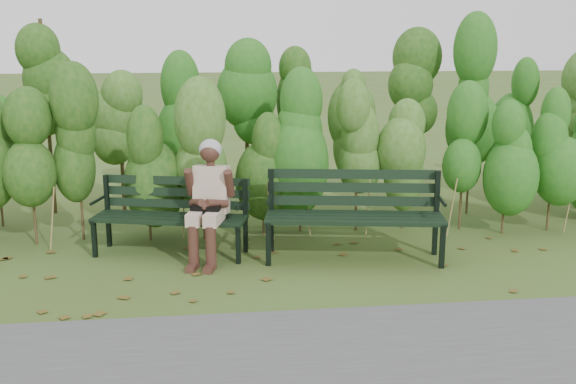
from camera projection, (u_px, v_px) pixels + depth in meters
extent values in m
plane|color=#47551F|center=(292.00, 274.00, 6.64)|extent=(80.00, 80.00, 0.00)
cube|color=#474749|center=(334.00, 384.00, 4.52)|extent=(60.00, 2.50, 0.01)
cylinder|color=#47381E|center=(32.00, 210.00, 7.49)|extent=(0.03, 0.03, 0.80)
ellipsoid|color=#24671E|center=(27.00, 154.00, 7.34)|extent=(0.64, 0.64, 1.44)
cylinder|color=#47381E|center=(89.00, 209.00, 7.56)|extent=(0.03, 0.03, 0.80)
ellipsoid|color=#24671E|center=(85.00, 153.00, 7.42)|extent=(0.64, 0.64, 1.44)
cylinder|color=#47381E|center=(144.00, 207.00, 7.63)|extent=(0.03, 0.03, 0.80)
ellipsoid|color=#24671E|center=(141.00, 151.00, 7.49)|extent=(0.64, 0.64, 1.44)
cylinder|color=#47381E|center=(198.00, 206.00, 7.70)|extent=(0.03, 0.03, 0.80)
ellipsoid|color=#24671E|center=(197.00, 150.00, 7.56)|extent=(0.64, 0.64, 1.44)
cylinder|color=#47381E|center=(252.00, 204.00, 7.78)|extent=(0.03, 0.03, 0.80)
ellipsoid|color=#24671E|center=(251.00, 149.00, 7.63)|extent=(0.64, 0.64, 1.44)
cylinder|color=#47381E|center=(304.00, 202.00, 7.85)|extent=(0.03, 0.03, 0.80)
ellipsoid|color=#24671E|center=(304.00, 148.00, 7.71)|extent=(0.64, 0.64, 1.44)
cylinder|color=#47381E|center=(355.00, 201.00, 7.92)|extent=(0.03, 0.03, 0.80)
ellipsoid|color=#24671E|center=(357.00, 147.00, 7.78)|extent=(0.64, 0.64, 1.44)
cylinder|color=#47381E|center=(406.00, 199.00, 7.99)|extent=(0.03, 0.03, 0.80)
ellipsoid|color=#24671E|center=(408.00, 146.00, 7.85)|extent=(0.64, 0.64, 1.44)
cylinder|color=#47381E|center=(455.00, 198.00, 8.07)|extent=(0.03, 0.03, 0.80)
ellipsoid|color=#24671E|center=(458.00, 145.00, 7.92)|extent=(0.64, 0.64, 1.44)
cylinder|color=#47381E|center=(504.00, 197.00, 8.14)|extent=(0.03, 0.03, 0.80)
ellipsoid|color=#24671E|center=(508.00, 144.00, 8.00)|extent=(0.64, 0.64, 1.44)
cylinder|color=#47381E|center=(552.00, 195.00, 8.21)|extent=(0.03, 0.03, 0.80)
ellipsoid|color=#24671E|center=(557.00, 143.00, 8.07)|extent=(0.64, 0.64, 1.44)
cylinder|color=#47381E|center=(56.00, 179.00, 8.43)|extent=(0.04, 0.04, 1.10)
ellipsoid|color=#1B4B14|center=(51.00, 109.00, 8.23)|extent=(0.70, 0.70, 1.98)
cylinder|color=#47381E|center=(119.00, 177.00, 8.52)|extent=(0.04, 0.04, 1.10)
ellipsoid|color=#1B4B14|center=(115.00, 108.00, 8.32)|extent=(0.70, 0.70, 1.98)
cylinder|color=#47381E|center=(180.00, 176.00, 8.61)|extent=(0.04, 0.04, 1.10)
ellipsoid|color=#1B4B14|center=(178.00, 107.00, 8.41)|extent=(0.70, 0.70, 1.98)
cylinder|color=#47381E|center=(240.00, 174.00, 8.70)|extent=(0.04, 0.04, 1.10)
ellipsoid|color=#1B4B14|center=(239.00, 106.00, 8.50)|extent=(0.70, 0.70, 1.98)
cylinder|color=#47381E|center=(299.00, 173.00, 8.79)|extent=(0.04, 0.04, 1.10)
ellipsoid|color=#1B4B14|center=(299.00, 106.00, 8.60)|extent=(0.70, 0.70, 1.98)
cylinder|color=#47381E|center=(357.00, 172.00, 8.88)|extent=(0.04, 0.04, 1.10)
ellipsoid|color=#1B4B14|center=(358.00, 105.00, 8.69)|extent=(0.70, 0.70, 1.98)
cylinder|color=#47381E|center=(413.00, 170.00, 8.97)|extent=(0.04, 0.04, 1.10)
ellipsoid|color=#1B4B14|center=(416.00, 104.00, 8.78)|extent=(0.70, 0.70, 1.98)
cylinder|color=#47381E|center=(468.00, 169.00, 9.07)|extent=(0.04, 0.04, 1.10)
ellipsoid|color=#1B4B14|center=(472.00, 103.00, 8.87)|extent=(0.70, 0.70, 1.98)
cylinder|color=#47381E|center=(522.00, 168.00, 9.16)|extent=(0.04, 0.04, 1.10)
ellipsoid|color=#1B4B14|center=(528.00, 103.00, 8.96)|extent=(0.70, 0.70, 1.98)
cylinder|color=#47381E|center=(575.00, 166.00, 9.25)|extent=(0.04, 0.04, 1.10)
cube|color=brown|center=(239.00, 272.00, 6.69)|extent=(0.11, 0.11, 0.01)
cube|color=brown|center=(544.00, 260.00, 7.06)|extent=(0.11, 0.11, 0.01)
cube|color=brown|center=(257.00, 325.00, 5.44)|extent=(0.11, 0.10, 0.01)
cube|color=brown|center=(555.00, 277.00, 6.54)|extent=(0.11, 0.11, 0.01)
cube|color=brown|center=(75.00, 282.00, 6.41)|extent=(0.09, 0.11, 0.01)
cube|color=brown|center=(439.00, 306.00, 5.85)|extent=(0.11, 0.10, 0.01)
cube|color=brown|center=(250.00, 302.00, 5.93)|extent=(0.10, 0.08, 0.01)
cube|color=brown|center=(19.00, 290.00, 6.21)|extent=(0.11, 0.10, 0.01)
cube|color=brown|center=(337.00, 282.00, 6.42)|extent=(0.11, 0.11, 0.01)
cube|color=brown|center=(22.00, 320.00, 5.55)|extent=(0.08, 0.10, 0.01)
cube|color=brown|center=(550.00, 283.00, 6.39)|extent=(0.08, 0.10, 0.01)
cube|color=brown|center=(398.00, 269.00, 6.78)|extent=(0.10, 0.11, 0.01)
cube|color=brown|center=(292.00, 251.00, 7.33)|extent=(0.11, 0.11, 0.01)
cube|color=brown|center=(338.00, 314.00, 5.67)|extent=(0.11, 0.11, 0.01)
cube|color=brown|center=(556.00, 269.00, 6.77)|extent=(0.11, 0.11, 0.01)
cube|color=brown|center=(146.00, 297.00, 6.03)|extent=(0.11, 0.10, 0.01)
cube|color=brown|center=(326.00, 254.00, 7.24)|extent=(0.10, 0.11, 0.01)
cube|color=brown|center=(149.00, 292.00, 6.16)|extent=(0.09, 0.07, 0.01)
cube|color=brown|center=(538.00, 250.00, 7.37)|extent=(0.10, 0.11, 0.01)
cube|color=brown|center=(333.00, 277.00, 6.55)|extent=(0.11, 0.10, 0.01)
cube|color=brown|center=(322.00, 280.00, 6.46)|extent=(0.11, 0.11, 0.01)
cube|color=brown|center=(21.00, 319.00, 5.58)|extent=(0.11, 0.11, 0.01)
cube|color=brown|center=(467.00, 277.00, 6.56)|extent=(0.11, 0.11, 0.01)
cube|color=brown|center=(6.00, 264.00, 6.94)|extent=(0.11, 0.11, 0.01)
cube|color=brown|center=(448.00, 282.00, 6.42)|extent=(0.11, 0.11, 0.01)
cube|color=brown|center=(24.00, 304.00, 5.88)|extent=(0.11, 0.11, 0.01)
cube|color=brown|center=(76.00, 283.00, 6.39)|extent=(0.11, 0.11, 0.01)
cube|color=brown|center=(503.00, 279.00, 6.50)|extent=(0.11, 0.11, 0.01)
cube|color=brown|center=(537.00, 284.00, 6.35)|extent=(0.10, 0.11, 0.01)
cube|color=brown|center=(294.00, 323.00, 5.49)|extent=(0.11, 0.11, 0.01)
cube|color=brown|center=(548.00, 251.00, 7.34)|extent=(0.11, 0.11, 0.01)
cube|color=brown|center=(21.00, 298.00, 6.01)|extent=(0.09, 0.11, 0.01)
cube|color=brown|center=(8.00, 256.00, 7.18)|extent=(0.10, 0.09, 0.01)
cube|color=brown|center=(339.00, 271.00, 6.71)|extent=(0.09, 0.10, 0.01)
cube|color=brown|center=(39.00, 264.00, 6.93)|extent=(0.11, 0.11, 0.01)
cube|color=black|center=(165.00, 223.00, 6.97)|extent=(1.60, 0.51, 0.04)
cube|color=black|center=(168.00, 220.00, 7.08)|extent=(1.60, 0.51, 0.04)
cube|color=black|center=(171.00, 217.00, 7.19)|extent=(1.60, 0.51, 0.04)
cube|color=black|center=(174.00, 214.00, 7.30)|extent=(1.60, 0.51, 0.04)
cube|color=black|center=(176.00, 204.00, 7.36)|extent=(1.58, 0.46, 0.10)
cube|color=black|center=(176.00, 192.00, 7.34)|extent=(1.58, 0.46, 0.10)
cube|color=black|center=(176.00, 181.00, 7.33)|extent=(1.58, 0.46, 0.10)
cube|color=black|center=(94.00, 239.00, 7.11)|extent=(0.06, 0.06, 0.41)
cube|color=black|center=(108.00, 211.00, 7.44)|extent=(0.06, 0.06, 0.81)
cube|color=black|center=(100.00, 217.00, 7.24)|extent=(0.16, 0.45, 0.04)
cylinder|color=black|center=(97.00, 200.00, 7.15)|extent=(0.12, 0.34, 0.03)
cube|color=black|center=(238.00, 245.00, 6.90)|extent=(0.06, 0.06, 0.41)
cube|color=black|center=(245.00, 216.00, 7.23)|extent=(0.06, 0.06, 0.81)
cube|color=black|center=(241.00, 223.00, 7.04)|extent=(0.16, 0.45, 0.04)
cylinder|color=black|center=(240.00, 205.00, 6.95)|extent=(0.12, 0.34, 0.03)
cube|color=black|center=(355.00, 223.00, 6.76)|extent=(1.83, 0.42, 0.04)
cube|color=black|center=(355.00, 220.00, 6.89)|extent=(1.83, 0.42, 0.04)
cube|color=black|center=(354.00, 216.00, 7.01)|extent=(1.83, 0.42, 0.04)
cube|color=black|center=(353.00, 213.00, 7.13)|extent=(1.83, 0.42, 0.04)
cube|color=black|center=(353.00, 201.00, 7.20)|extent=(1.82, 0.36, 0.11)
cube|color=black|center=(353.00, 188.00, 7.18)|extent=(1.82, 0.36, 0.11)
cube|color=black|center=(354.00, 174.00, 7.17)|extent=(1.82, 0.36, 0.11)
cube|color=black|center=(268.00, 244.00, 6.84)|extent=(0.06, 0.06, 0.46)
cube|color=black|center=(271.00, 211.00, 7.22)|extent=(0.06, 0.06, 0.92)
cube|color=black|center=(270.00, 219.00, 6.99)|extent=(0.14, 0.51, 0.04)
cylinder|color=black|center=(269.00, 199.00, 6.89)|extent=(0.10, 0.38, 0.04)
cube|color=black|center=(442.00, 246.00, 6.76)|extent=(0.06, 0.06, 0.46)
cube|color=black|center=(436.00, 213.00, 7.14)|extent=(0.06, 0.06, 0.92)
cube|color=black|center=(440.00, 221.00, 6.91)|extent=(0.14, 0.51, 0.04)
cylinder|color=black|center=(442.00, 201.00, 6.81)|extent=(0.10, 0.38, 0.04)
cube|color=tan|center=(197.00, 216.00, 6.87)|extent=(0.24, 0.44, 0.13)
cube|color=tan|center=(214.00, 217.00, 6.84)|extent=(0.24, 0.44, 0.13)
cylinder|color=#44261D|center=(194.00, 247.00, 6.76)|extent=(0.13, 0.13, 0.45)
cylinder|color=#44261D|center=(211.00, 248.00, 6.74)|extent=(0.13, 0.13, 0.45)
cube|color=#44261D|center=(192.00, 268.00, 6.73)|extent=(0.14, 0.22, 0.06)
cube|color=#44261D|center=(209.00, 269.00, 6.71)|extent=(0.14, 0.22, 0.06)
cube|color=tan|center=(212.00, 189.00, 7.06)|extent=(0.41, 0.33, 0.52)
cylinder|color=#44261D|center=(210.00, 164.00, 6.98)|extent=(0.09, 0.09, 0.10)
sphere|color=#44261D|center=(210.00, 152.00, 6.94)|extent=(0.21, 0.21, 0.21)
ellipsoid|color=gray|center=(210.00, 149.00, 6.96)|extent=(0.24, 0.23, 0.22)
cylinder|color=#44261D|center=(190.00, 182.00, 6.99)|extent=(0.14, 0.22, 0.31)
cylinder|color=#44261D|center=(229.00, 183.00, 6.94)|extent=(0.14, 0.22, 0.31)
cylinder|color=#44261D|center=(197.00, 203.00, 6.90)|extent=(0.18, 0.28, 0.13)
cylinder|color=#44261D|center=(217.00, 203.00, 6.87)|extent=(0.26, 0.23, 0.13)
sphere|color=#44261D|center=(205.00, 206.00, 6.83)|extent=(0.11, 0.11, 0.11)
cube|color=black|center=(206.00, 213.00, 6.85)|extent=(0.32, 0.19, 0.16)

